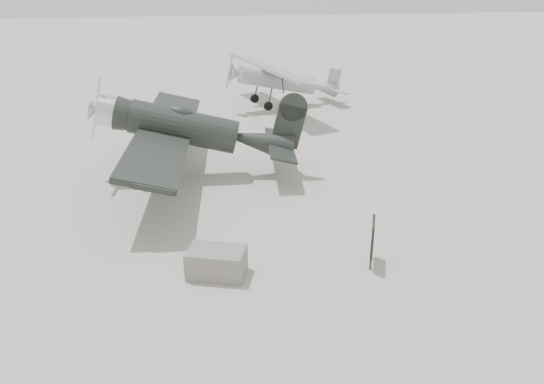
{
  "coord_description": "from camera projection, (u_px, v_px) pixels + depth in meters",
  "views": [
    {
      "loc": [
        -2.97,
        -14.82,
        8.0
      ],
      "look_at": [
        -0.93,
        0.15,
        1.5
      ],
      "focal_mm": 35.0,
      "sensor_mm": 36.0,
      "label": 1
    }
  ],
  "objects": [
    {
      "name": "highwing_monoplane",
      "position": [
        282.0,
        77.0,
        31.48
      ],
      "size": [
        7.45,
        10.37,
        2.95
      ],
      "rotation": [
        0.0,
        0.23,
        0.29
      ],
      "color": "#929497",
      "rests_on": "ground"
    },
    {
      "name": "ground",
      "position": [
        301.0,
        235.0,
        17.02
      ],
      "size": [
        160.0,
        160.0,
        0.0
      ],
      "primitive_type": "plane",
      "color": "#ACA498",
      "rests_on": "ground"
    },
    {
      "name": "sign_board",
      "position": [
        373.0,
        238.0,
        15.07
      ],
      "size": [
        0.38,
        0.95,
        1.42
      ],
      "rotation": [
        0.0,
        0.0,
        -0.33
      ],
      "color": "#333333",
      "rests_on": "ground"
    },
    {
      "name": "lowwing_monoplane",
      "position": [
        194.0,
        130.0,
        21.03
      ],
      "size": [
        8.28,
        11.56,
        3.73
      ],
      "rotation": [
        0.0,
        0.24,
        -0.07
      ],
      "color": "black",
      "rests_on": "ground"
    },
    {
      "name": "equipment_block",
      "position": [
        217.0,
        262.0,
        14.7
      ],
      "size": [
        1.79,
        1.39,
        0.79
      ],
      "primitive_type": "cube",
      "rotation": [
        0.0,
        0.0,
        -0.29
      ],
      "color": "#65615D",
      "rests_on": "ground"
    }
  ]
}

